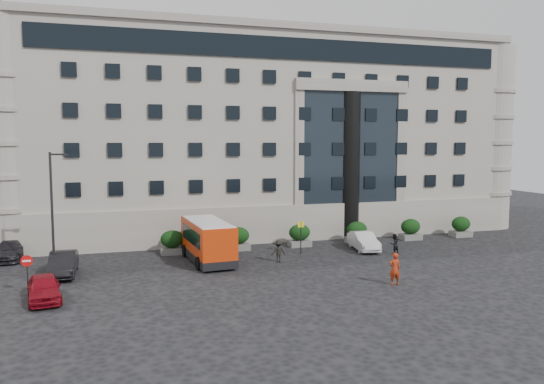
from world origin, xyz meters
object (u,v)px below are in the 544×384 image
(bus_stop_sign, at_px, (301,232))
(hedge_d, at_px, (357,232))
(hedge_a, at_px, (172,242))
(no_entry_sign, at_px, (27,267))
(minibus, at_px, (208,239))
(parked_car_c, at_px, (9,250))
(pedestrian_a, at_px, (395,269))
(parked_car_a, at_px, (44,288))
(parked_car_b, at_px, (63,264))
(street_lamp, at_px, (53,209))
(hedge_e, at_px, (411,229))
(parked_car_d, at_px, (6,236))
(hedge_f, at_px, (461,226))
(pedestrian_c, at_px, (278,251))
(hedge_b, at_px, (238,239))
(white_taxi, at_px, (364,241))
(pedestrian_b, at_px, (394,244))
(hedge_c, at_px, (300,235))
(red_truck, at_px, (2,225))

(bus_stop_sign, bearing_deg, hedge_d, 24.66)
(hedge_a, relative_size, no_entry_sign, 0.79)
(minibus, relative_size, parked_car_c, 1.55)
(no_entry_sign, distance_m, pedestrian_a, 21.30)
(hedge_a, relative_size, parked_car_a, 0.44)
(parked_car_b, bearing_deg, hedge_a, 32.10)
(street_lamp, xyz_separation_m, parked_car_c, (-3.74, 6.28, -3.69))
(street_lamp, xyz_separation_m, pedestrian_a, (19.85, -8.00, -3.38))
(hedge_e, relative_size, parked_car_a, 0.44)
(hedge_a, distance_m, parked_car_d, 15.07)
(minibus, distance_m, parked_car_d, 18.73)
(hedge_a, distance_m, parked_car_a, 12.92)
(parked_car_c, distance_m, parked_car_d, 6.28)
(parked_car_a, relative_size, pedestrian_a, 2.12)
(street_lamp, height_order, pedestrian_a, street_lamp)
(parked_car_a, bearing_deg, parked_car_b, 76.39)
(parked_car_b, relative_size, parked_car_c, 0.99)
(minibus, relative_size, pedestrian_a, 3.67)
(hedge_e, bearing_deg, bus_stop_sign, -166.08)
(hedge_f, distance_m, pedestrian_a, 19.03)
(pedestrian_c, bearing_deg, parked_car_a, 17.23)
(hedge_b, bearing_deg, hedge_d, 0.00)
(street_lamp, bearing_deg, hedge_a, 31.16)
(minibus, relative_size, parked_car_a, 1.73)
(hedge_b, xyz_separation_m, pedestrian_c, (1.80, -4.97, -0.14))
(white_taxi, height_order, pedestrian_b, pedestrian_b)
(pedestrian_b, bearing_deg, street_lamp, -15.29)
(hedge_d, bearing_deg, bus_stop_sign, -155.34)
(no_entry_sign, height_order, pedestrian_c, no_entry_sign)
(hedge_a, xyz_separation_m, parked_car_b, (-7.50, -4.57, -0.16))
(hedge_a, relative_size, bus_stop_sign, 0.73)
(hedge_c, bearing_deg, hedge_d, 0.00)
(hedge_b, distance_m, hedge_f, 20.80)
(hedge_d, height_order, pedestrian_a, pedestrian_a)
(red_truck, relative_size, parked_car_d, 1.10)
(hedge_f, height_order, pedestrian_c, hedge_f)
(hedge_c, xyz_separation_m, bus_stop_sign, (-0.90, -2.80, 0.80))
(bus_stop_sign, distance_m, pedestrian_c, 3.45)
(pedestrian_c, bearing_deg, hedge_c, -126.11)
(hedge_b, height_order, bus_stop_sign, bus_stop_sign)
(red_truck, height_order, parked_car_c, red_truck)
(hedge_f, xyz_separation_m, minibus, (-23.83, -3.33, 0.70))
(pedestrian_b, bearing_deg, pedestrian_a, 45.54)
(hedge_c, distance_m, pedestrian_c, 6.03)
(parked_car_a, relative_size, pedestrian_b, 2.67)
(hedge_d, distance_m, bus_stop_sign, 6.76)
(pedestrian_b, bearing_deg, no_entry_sign, -6.22)
(hedge_e, bearing_deg, no_entry_sign, -163.48)
(hedge_c, relative_size, parked_car_b, 0.40)
(no_entry_sign, height_order, pedestrian_a, no_entry_sign)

